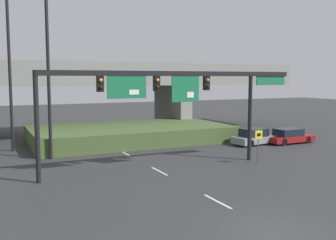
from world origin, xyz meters
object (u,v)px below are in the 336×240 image
(highway_light_pole_near, at_px, (9,45))
(parked_sedan_mid_right, at_px, (289,136))
(parked_sedan_near_right, at_px, (254,137))
(highway_light_pole_far, at_px, (48,66))
(signal_gantry, at_px, (171,89))
(speed_limit_sign, at_px, (258,142))

(highway_light_pole_near, xyz_separation_m, parked_sedan_mid_right, (23.20, -6.63, -7.97))
(parked_sedan_near_right, bearing_deg, highway_light_pole_far, 167.93)
(signal_gantry, distance_m, highway_light_pole_near, 14.68)
(speed_limit_sign, xyz_separation_m, parked_sedan_near_right, (4.81, 6.59, -0.89))
(speed_limit_sign, xyz_separation_m, highway_light_pole_near, (-15.05, 12.46, 7.03))
(highway_light_pole_near, bearing_deg, parked_sedan_mid_right, -15.96)
(signal_gantry, height_order, highway_light_pole_near, highway_light_pole_near)
(highway_light_pole_near, relative_size, highway_light_pole_far, 1.28)
(highway_light_pole_far, relative_size, parked_sedan_near_right, 2.88)
(speed_limit_sign, relative_size, highway_light_pole_near, 0.15)
(parked_sedan_near_right, bearing_deg, speed_limit_sign, -133.86)
(highway_light_pole_far, bearing_deg, parked_sedan_mid_right, -5.71)
(signal_gantry, height_order, parked_sedan_mid_right, signal_gantry)
(signal_gantry, bearing_deg, parked_sedan_mid_right, 17.51)
(highway_light_pole_near, bearing_deg, highway_light_pole_far, -63.11)
(signal_gantry, xyz_separation_m, parked_sedan_mid_right, (14.23, 4.49, -4.61))
(highway_light_pole_near, height_order, parked_sedan_near_right, highway_light_pole_near)
(signal_gantry, bearing_deg, speed_limit_sign, -12.40)
(parked_sedan_near_right, distance_m, parked_sedan_mid_right, 3.43)
(highway_light_pole_far, xyz_separation_m, parked_sedan_near_right, (17.55, -1.32, -6.10))
(signal_gantry, xyz_separation_m, highway_light_pole_near, (-8.97, 11.12, 3.36))
(speed_limit_sign, height_order, highway_light_pole_far, highway_light_pole_far)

